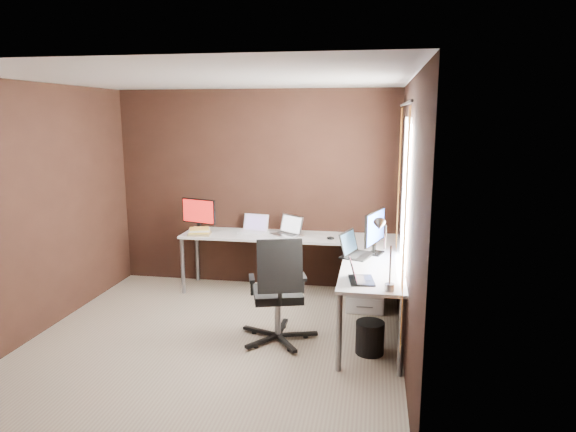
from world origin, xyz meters
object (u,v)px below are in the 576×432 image
object	(u,v)px
monitor_left	(199,213)
wastebasket	(370,338)
drawer_pedestal	(366,282)
book_stack	(199,232)
office_chair	(278,311)
monitor_right	(375,230)
laptop_silver	(288,231)
desk_lamp	(383,245)
laptop_black_big	(354,250)
laptop_black_small	(358,276)
laptop_white	(254,229)

from	to	relation	value
monitor_left	wastebasket	distance (m)	2.77
drawer_pedestal	book_stack	size ratio (longest dim) A/B	2.00
office_chair	monitor_right	bearing A→B (deg)	22.61
laptop_silver	drawer_pedestal	bearing A→B (deg)	15.67
monitor_left	monitor_right	xyz separation A→B (m)	(2.18, -0.67, 0.02)
desk_lamp	monitor_right	bearing A→B (deg)	101.15
laptop_black_big	desk_lamp	xyz separation A→B (m)	(0.28, -0.99, 0.32)
laptop_silver	desk_lamp	size ratio (longest dim) A/B	0.73
laptop_silver	laptop_black_small	world-z (taller)	laptop_silver
laptop_white	office_chair	bearing A→B (deg)	-58.48
monitor_left	laptop_black_big	xyz separation A→B (m)	(1.98, -0.78, -0.18)
monitor_left	book_stack	distance (m)	0.25
desk_lamp	laptop_white	bearing A→B (deg)	137.35
book_stack	desk_lamp	world-z (taller)	desk_lamp
drawer_pedestal	wastebasket	size ratio (longest dim) A/B	1.97
monitor_left	laptop_white	size ratio (longest dim) A/B	1.28
laptop_white	desk_lamp	bearing A→B (deg)	-40.17
drawer_pedestal	laptop_silver	distance (m)	1.14
office_chair	desk_lamp	bearing A→B (deg)	-37.55
monitor_left	wastebasket	world-z (taller)	monitor_left
drawer_pedestal	laptop_black_small	distance (m)	1.37
laptop_black_big	wastebasket	world-z (taller)	laptop_black_big
monitor_right	laptop_white	xyz separation A→B (m)	(-1.49, 0.77, -0.21)
drawer_pedestal	office_chair	xyz separation A→B (m)	(-0.82, -1.06, 0.01)
laptop_white	desk_lamp	xyz separation A→B (m)	(1.56, -1.87, 0.33)
laptop_white	wastebasket	bearing A→B (deg)	-37.48
monitor_left	laptop_silver	xyz separation A→B (m)	(1.13, 0.03, -0.19)
laptop_silver	laptop_white	bearing A→B (deg)	-153.12
desk_lamp	laptop_silver	bearing A→B (deg)	129.43
drawer_pedestal	book_stack	xyz separation A→B (m)	(-2.05, 0.19, 0.47)
monitor_left	laptop_white	xyz separation A→B (m)	(0.69, 0.10, -0.19)
office_chair	drawer_pedestal	bearing A→B (deg)	35.82
monitor_right	laptop_silver	distance (m)	1.28
desk_lamp	wastebasket	bearing A→B (deg)	115.29
monitor_right	laptop_black_small	world-z (taller)	monitor_right
laptop_silver	desk_lamp	xyz separation A→B (m)	(1.12, -1.80, 0.33)
monitor_left	monitor_right	distance (m)	2.28
office_chair	laptop_white	bearing A→B (deg)	94.88
laptop_black_small	laptop_black_big	bearing A→B (deg)	-3.23
drawer_pedestal	laptop_black_big	distance (m)	0.67
monitor_right	laptop_white	size ratio (longest dim) A/B	1.48
laptop_black_small	laptop_white	bearing A→B (deg)	30.06
laptop_silver	laptop_black_small	xyz separation A→B (m)	(0.92, -1.65, -0.01)
laptop_black_small	office_chair	xyz separation A→B (m)	(-0.77, 0.22, -0.46)
laptop_white	laptop_black_big	distance (m)	1.56
book_stack	desk_lamp	bearing A→B (deg)	-36.51
laptop_black_small	desk_lamp	bearing A→B (deg)	-134.03
drawer_pedestal	wastebasket	bearing A→B (deg)	-86.59
drawer_pedestal	monitor_left	world-z (taller)	monitor_left
laptop_black_small	book_stack	world-z (taller)	laptop_black_small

